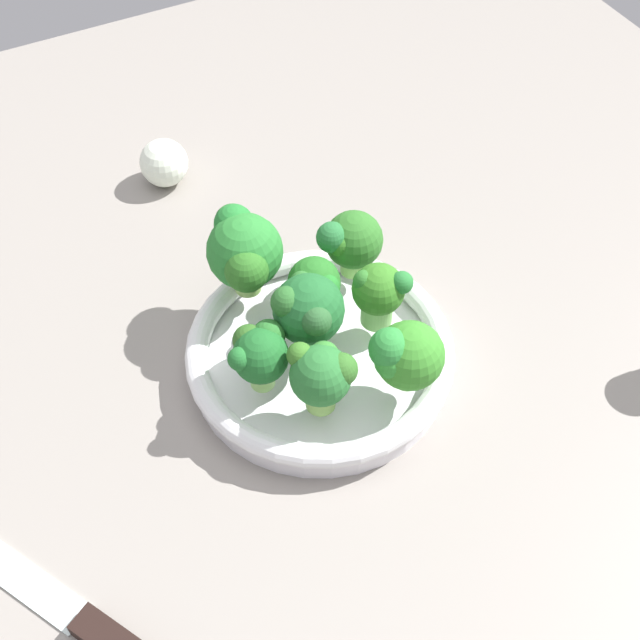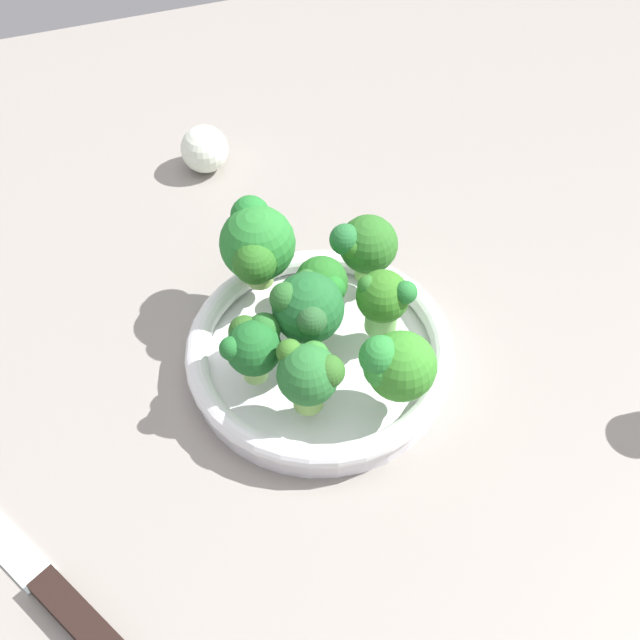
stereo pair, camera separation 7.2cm
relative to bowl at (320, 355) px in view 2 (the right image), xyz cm
name	(u,v)px [view 2 (the right image)]	position (x,y,z in cm)	size (l,w,h in cm)	color
ground_plane	(290,417)	(-3.81, -3.32, -3.07)	(130.00, 130.00, 2.50)	gray
bowl	(320,355)	(0.00, 0.00, 0.00)	(23.24, 23.24, 3.56)	white
broccoli_floret_0	(321,284)	(1.26, 3.49, 5.05)	(4.80, 5.03, 5.56)	#83C057
broccoli_floret_1	(307,309)	(-1.11, 0.04, 6.51)	(6.05, 6.36, 7.68)	#90C66A
broccoli_floret_2	(256,242)	(-2.93, 8.61, 6.62)	(6.65, 8.70, 8.05)	#96C05F
broccoli_floret_3	(383,299)	(5.52, -0.05, 5.46)	(4.71, 4.52, 6.27)	#77B95D
broccoli_floret_4	(365,245)	(6.14, 6.09, 5.71)	(6.16, 5.23, 6.56)	#92D564
broccoli_floret_5	(395,365)	(3.89, -6.85, 5.54)	(6.18, 5.68, 6.62)	#85B35F
broccoli_floret_6	(310,373)	(-2.67, -5.54, 5.62)	(5.21, 5.15, 6.35)	#7FB251
broccoli_floret_7	(253,345)	(-6.06, -1.27, 5.39)	(5.38, 5.13, 5.91)	#9ED66F
knife	(42,580)	(-25.60, -12.43, -1.26)	(15.28, 24.29, 1.50)	silver
garlic_bulb	(204,149)	(-3.15, 29.43, 0.71)	(5.06, 5.06, 5.06)	white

